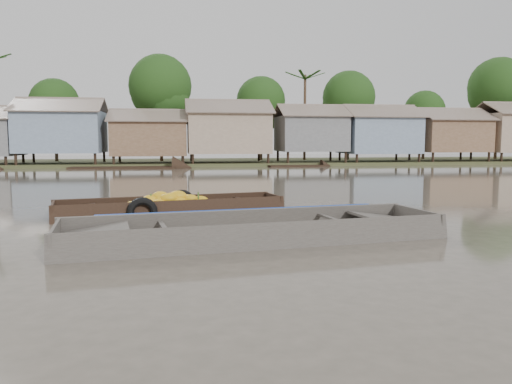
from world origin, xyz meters
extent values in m
plane|color=#514A3E|center=(0.00, 0.00, 0.00)|extent=(120.00, 120.00, 0.00)
cube|color=#384723|center=(0.00, 33.00, 0.00)|extent=(120.00, 12.00, 0.50)
cube|color=gray|center=(-10.50, 29.50, 2.70)|extent=(6.20, 5.20, 3.20)
cube|color=brown|center=(-10.50, 28.10, 4.75)|extent=(6.60, 3.02, 1.28)
cube|color=brown|center=(-10.50, 30.90, 4.75)|extent=(6.60, 3.02, 1.28)
cube|color=brown|center=(-3.80, 29.50, 2.20)|extent=(5.80, 4.60, 2.70)
cube|color=brown|center=(-3.80, 28.26, 4.00)|extent=(6.20, 2.67, 1.14)
cube|color=brown|center=(-3.80, 30.74, 4.00)|extent=(6.20, 2.67, 1.14)
cube|color=gray|center=(2.50, 29.50, 2.65)|extent=(6.50, 5.30, 3.30)
cube|color=brown|center=(2.50, 28.07, 4.75)|extent=(6.90, 3.08, 1.31)
cube|color=brown|center=(2.50, 30.93, 4.75)|extent=(6.90, 3.08, 1.31)
cube|color=slate|center=(9.50, 29.50, 2.60)|extent=(5.40, 4.70, 2.90)
cube|color=brown|center=(9.50, 28.23, 4.50)|extent=(5.80, 2.73, 1.17)
cube|color=brown|center=(9.50, 30.77, 4.50)|extent=(5.80, 2.73, 1.17)
cube|color=gray|center=(15.50, 29.50, 2.50)|extent=(6.00, 5.00, 3.10)
cube|color=brown|center=(15.50, 28.15, 4.50)|extent=(6.40, 2.90, 1.24)
cube|color=brown|center=(15.50, 30.85, 4.50)|extent=(6.40, 2.90, 1.24)
cube|color=brown|center=(22.00, 29.50, 2.45)|extent=(5.70, 4.90, 2.80)
cube|color=brown|center=(22.00, 28.18, 4.30)|extent=(6.10, 2.85, 1.21)
cube|color=brown|center=(22.00, 30.82, 4.30)|extent=(6.10, 2.85, 1.21)
cube|color=brown|center=(28.50, 30.88, 4.85)|extent=(6.70, 2.96, 1.26)
cylinder|color=#473323|center=(-12.00, 34.00, 2.45)|extent=(0.28, 0.28, 4.90)
sphere|color=#153310|center=(-12.00, 34.00, 5.25)|extent=(4.20, 4.20, 4.20)
cylinder|color=#473323|center=(-3.00, 33.00, 3.15)|extent=(0.28, 0.28, 6.30)
sphere|color=#153310|center=(-3.00, 33.00, 6.75)|extent=(5.40, 5.40, 5.40)
cylinder|color=#473323|center=(6.00, 34.00, 2.62)|extent=(0.28, 0.28, 5.25)
sphere|color=#153310|center=(6.00, 34.00, 5.62)|extent=(4.50, 4.50, 4.50)
cylinder|color=#473323|center=(14.00, 33.00, 2.80)|extent=(0.28, 0.28, 5.60)
sphere|color=#153310|center=(14.00, 33.00, 6.00)|extent=(4.80, 4.80, 4.80)
cylinder|color=#473323|center=(22.00, 34.00, 2.27)|extent=(0.28, 0.28, 4.55)
sphere|color=#153310|center=(22.00, 34.00, 4.88)|extent=(3.90, 3.90, 3.90)
cylinder|color=#473323|center=(29.00, 33.00, 3.32)|extent=(0.28, 0.28, 6.65)
sphere|color=#153310|center=(29.00, 33.00, 7.12)|extent=(5.70, 5.70, 5.70)
cylinder|color=#473323|center=(10.00, 33.50, 4.00)|extent=(0.24, 0.24, 8.00)
cube|color=black|center=(-1.77, 2.75, -0.08)|extent=(6.36, 2.35, 0.08)
cube|color=black|center=(-1.90, 3.42, 0.17)|extent=(6.29, 1.36, 0.59)
cube|color=black|center=(-1.64, 2.08, 0.17)|extent=(6.29, 1.36, 0.59)
cube|color=black|center=(1.29, 3.34, 0.17)|extent=(0.32, 1.37, 0.56)
cube|color=black|center=(0.76, 3.24, 0.24)|extent=(1.29, 1.38, 0.21)
cube|color=black|center=(-4.84, 2.16, 0.17)|extent=(0.32, 1.37, 0.56)
cube|color=black|center=(-4.30, 2.26, 0.24)|extent=(1.29, 1.38, 0.21)
cube|color=black|center=(-3.24, 2.47, 0.29)|extent=(0.35, 1.32, 0.05)
cube|color=black|center=(-0.31, 3.03, 0.29)|extent=(0.35, 1.32, 0.05)
ellipsoid|color=yellow|center=(-0.93, 3.16, 0.31)|extent=(0.56, 0.43, 0.31)
ellipsoid|color=yellow|center=(-2.45, 2.29, 0.22)|extent=(0.55, 0.43, 0.30)
ellipsoid|color=yellow|center=(-1.59, 2.75, 0.51)|extent=(0.58, 0.45, 0.32)
ellipsoid|color=yellow|center=(-2.50, 2.28, 0.23)|extent=(0.56, 0.44, 0.31)
ellipsoid|color=yellow|center=(-2.82, 2.70, 0.26)|extent=(0.52, 0.41, 0.29)
ellipsoid|color=yellow|center=(-1.54, 2.59, 0.36)|extent=(0.49, 0.39, 0.27)
ellipsoid|color=yellow|center=(-2.05, 2.84, 0.38)|extent=(0.50, 0.39, 0.28)
ellipsoid|color=yellow|center=(-0.64, 2.57, 0.22)|extent=(0.47, 0.37, 0.26)
ellipsoid|color=yellow|center=(-1.86, 2.88, 0.40)|extent=(0.54, 0.42, 0.30)
ellipsoid|color=yellow|center=(-1.99, 2.62, 0.41)|extent=(0.53, 0.41, 0.29)
ellipsoid|color=yellow|center=(-2.79, 2.50, 0.19)|extent=(0.44, 0.34, 0.24)
ellipsoid|color=yellow|center=(-2.11, 2.38, 0.36)|extent=(0.44, 0.34, 0.24)
ellipsoid|color=yellow|center=(-2.35, 2.70, 0.40)|extent=(0.57, 0.44, 0.31)
ellipsoid|color=yellow|center=(-1.84, 2.56, 0.47)|extent=(0.54, 0.42, 0.30)
ellipsoid|color=yellow|center=(-2.00, 2.93, 0.37)|extent=(0.51, 0.39, 0.28)
ellipsoid|color=yellow|center=(-2.49, 2.68, 0.38)|extent=(0.49, 0.38, 0.27)
ellipsoid|color=yellow|center=(-1.76, 2.86, 0.49)|extent=(0.43, 0.34, 0.24)
ellipsoid|color=yellow|center=(-2.07, 2.75, 0.51)|extent=(0.54, 0.42, 0.30)
ellipsoid|color=yellow|center=(-1.99, 2.99, 0.33)|extent=(0.46, 0.36, 0.26)
ellipsoid|color=yellow|center=(-1.36, 2.77, 0.42)|extent=(0.52, 0.41, 0.29)
ellipsoid|color=yellow|center=(-2.55, 2.38, 0.28)|extent=(0.57, 0.44, 0.31)
ellipsoid|color=yellow|center=(-1.23, 2.67, 0.44)|extent=(0.44, 0.35, 0.25)
ellipsoid|color=yellow|center=(-1.12, 3.19, 0.25)|extent=(0.49, 0.39, 0.27)
ellipsoid|color=yellow|center=(-2.70, 2.53, 0.29)|extent=(0.57, 0.44, 0.32)
ellipsoid|color=yellow|center=(-2.67, 2.20, 0.17)|extent=(0.45, 0.35, 0.25)
ellipsoid|color=yellow|center=(-1.53, 3.23, 0.27)|extent=(0.47, 0.37, 0.26)
cylinder|color=#3F6626|center=(-2.33, 2.64, 0.50)|extent=(0.05, 0.05, 0.20)
cylinder|color=#3F6626|center=(-1.55, 2.79, 0.50)|extent=(0.05, 0.05, 0.20)
cylinder|color=#3F6626|center=(-0.99, 2.90, 0.50)|extent=(0.05, 0.05, 0.20)
torus|color=black|center=(-1.47, 3.59, 0.20)|extent=(0.86, 0.36, 0.83)
torus|color=black|center=(-2.51, 1.82, 0.20)|extent=(0.84, 0.35, 0.82)
cube|color=#413C37|center=(0.03, -1.25, -0.08)|extent=(8.02, 2.74, 0.08)
cube|color=#413C37|center=(-0.10, -0.30, 0.20)|extent=(7.99, 1.25, 0.64)
cube|color=#413C37|center=(0.16, -2.21, 0.20)|extent=(7.99, 1.25, 0.64)
cube|color=#413C37|center=(3.92, -0.72, 0.20)|extent=(0.32, 1.95, 0.61)
cube|color=#413C37|center=(3.24, -0.82, 0.28)|extent=(1.58, 1.86, 0.25)
cube|color=#413C37|center=(-3.87, -1.78, 0.20)|extent=(0.32, 1.95, 0.61)
cube|color=#413C37|center=(-3.19, -1.69, 0.28)|extent=(1.58, 1.86, 0.25)
cube|color=#413C37|center=(-1.84, -1.51, 0.33)|extent=(0.35, 1.88, 0.05)
cube|color=#413C37|center=(1.89, -1.00, 0.33)|extent=(0.35, 1.88, 0.05)
cube|color=#665E54|center=(0.03, -1.25, -0.03)|extent=(6.14, 2.33, 0.02)
cube|color=navy|center=(-0.11, -0.24, 0.45)|extent=(6.45, 0.97, 0.16)
torus|color=olive|center=(3.40, -1.12, 0.00)|extent=(0.45, 0.45, 0.06)
torus|color=olive|center=(3.40, -1.12, 0.04)|extent=(0.36, 0.36, 0.06)
cube|color=black|center=(-5.53, 26.25, -0.05)|extent=(7.94, 2.47, 0.35)
cube|color=black|center=(7.62, 26.63, -0.05)|extent=(4.48, 1.25, 0.35)
camera|label=1|loc=(-1.55, -11.51, 2.11)|focal=35.00mm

